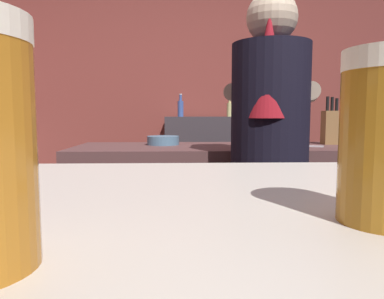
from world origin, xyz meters
TOP-DOWN VIEW (x-y plane):
  - wall_back at (0.00, 2.20)m, footprint 5.20×0.10m
  - prep_counter at (0.35, 0.64)m, footprint 2.10×0.60m
  - back_shelf at (0.25, 1.92)m, footprint 0.99×0.36m
  - bartender at (0.29, 0.19)m, footprint 0.50×0.55m
  - knife_block at (0.80, 0.74)m, footprint 0.10×0.08m
  - mixing_bowl at (-0.21, 0.73)m, footprint 0.19×0.19m
  - chefs_knife at (0.57, 0.59)m, footprint 0.23×0.12m
  - bottle_soy at (-0.10, 1.85)m, footprint 0.05×0.05m
  - bottle_vinegar at (0.35, 1.88)m, footprint 0.05×0.05m
  - bottle_hot_sauce at (0.49, 1.88)m, footprint 0.07×0.07m

SIDE VIEW (x-z plane):
  - prep_counter at x=0.35m, z-range 0.00..0.94m
  - back_shelf at x=0.25m, z-range 0.00..1.10m
  - chefs_knife at x=0.57m, z-range 0.94..0.95m
  - bartender at x=0.29m, z-range 0.13..1.77m
  - mixing_bowl at x=-0.21m, z-range 0.94..0.99m
  - knife_block at x=0.80m, z-range 0.90..1.19m
  - bottle_vinegar at x=0.35m, z-range 1.08..1.26m
  - bottle_soy at x=-0.10m, z-range 1.07..1.28m
  - bottle_hot_sauce at x=0.49m, z-range 1.07..1.30m
  - wall_back at x=0.00m, z-range 0.00..2.70m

